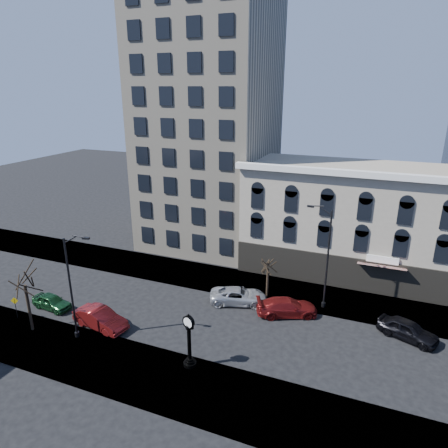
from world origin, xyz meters
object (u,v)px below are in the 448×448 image
at_px(street_lamp_near, 74,260).
at_px(car_near_a, 52,302).
at_px(street_clock, 189,343).
at_px(warning_sign, 15,304).
at_px(car_near_b, 100,318).

distance_m(street_lamp_near, car_near_a, 9.34).
xyz_separation_m(street_clock, street_lamp_near, (-9.74, -0.13, 5.06)).
bearing_deg(warning_sign, car_near_b, -5.51).
height_order(car_near_a, car_near_b, car_near_b).
relative_size(warning_sign, car_near_b, 0.41).
bearing_deg(car_near_a, car_near_b, -92.30).
distance_m(car_near_a, car_near_b, 6.36).
height_order(street_clock, car_near_b, street_clock).
distance_m(street_clock, street_lamp_near, 10.98).
relative_size(car_near_a, car_near_b, 0.79).
bearing_deg(warning_sign, car_near_a, 41.53).
relative_size(street_clock, street_lamp_near, 0.47).
bearing_deg(car_near_b, street_lamp_near, -176.02).
height_order(warning_sign, car_near_a, warning_sign).
bearing_deg(street_lamp_near, warning_sign, 169.38).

